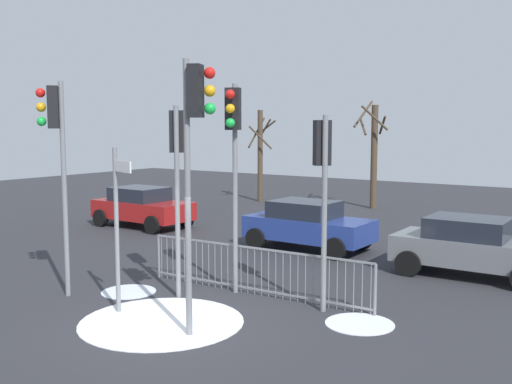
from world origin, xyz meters
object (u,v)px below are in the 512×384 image
at_px(traffic_light_foreground_left, 56,140).
at_px(traffic_light_mid_left, 322,168).
at_px(traffic_light_foreground_right, 195,136).
at_px(car_grey_trailing, 472,246).
at_px(car_blue_near, 308,224).
at_px(traffic_light_mid_right, 233,141).
at_px(car_red_far, 142,206).
at_px(bare_tree_left, 260,153).
at_px(bare_tree_centre, 373,152).
at_px(direction_sign_post, 117,222).
at_px(traffic_light_rear_left, 177,158).

distance_m(traffic_light_foreground_left, traffic_light_mid_left, 5.71).
bearing_deg(traffic_light_mid_left, traffic_light_foreground_right, -161.63).
height_order(traffic_light_mid_left, car_grey_trailing, traffic_light_mid_left).
distance_m(traffic_light_foreground_left, car_blue_near, 8.15).
relative_size(traffic_light_mid_right, car_blue_near, 1.22).
xyz_separation_m(car_blue_near, car_red_far, (-7.04, 0.01, 0.00)).
relative_size(traffic_light_mid_right, bare_tree_left, 1.03).
height_order(car_grey_trailing, bare_tree_centre, bare_tree_centre).
distance_m(car_red_far, bare_tree_centre, 10.85).
distance_m(traffic_light_mid_left, bare_tree_centre, 15.41).
bearing_deg(direction_sign_post, traffic_light_mid_right, 84.75).
xyz_separation_m(traffic_light_mid_left, bare_tree_left, (-10.81, 13.69, -0.49)).
distance_m(traffic_light_foreground_left, bare_tree_centre, 16.95).
height_order(traffic_light_mid_right, traffic_light_foreground_right, traffic_light_foreground_right).
bearing_deg(car_grey_trailing, traffic_light_foreground_right, -112.95).
relative_size(traffic_light_foreground_right, traffic_light_mid_left, 1.24).
height_order(traffic_light_foreground_right, traffic_light_mid_left, traffic_light_foreground_right).
height_order(direction_sign_post, car_blue_near, direction_sign_post).
height_order(traffic_light_mid_right, car_red_far, traffic_light_mid_right).
distance_m(traffic_light_foreground_right, bare_tree_centre, 17.65).
xyz_separation_m(traffic_light_foreground_right, car_grey_trailing, (2.88, 7.13, -2.80)).
bearing_deg(direction_sign_post, traffic_light_foreground_right, 16.24).
xyz_separation_m(traffic_light_mid_left, traffic_light_rear_left, (-3.05, -0.90, 0.16)).
relative_size(traffic_light_foreground_left, traffic_light_rear_left, 1.12).
xyz_separation_m(traffic_light_foreground_left, bare_tree_left, (-5.67, 16.12, -1.02)).
bearing_deg(bare_tree_left, car_red_far, -86.07).
relative_size(traffic_light_foreground_right, traffic_light_foreground_left, 1.04).
height_order(traffic_light_mid_left, bare_tree_centre, bare_tree_centre).
bearing_deg(traffic_light_rear_left, direction_sign_post, -131.03).
relative_size(direction_sign_post, bare_tree_centre, 0.68).
bearing_deg(car_blue_near, traffic_light_mid_left, -57.31).
bearing_deg(traffic_light_mid_right, traffic_light_rear_left, 15.91).
xyz_separation_m(traffic_light_foreground_left, car_blue_near, (1.96, 7.45, -2.66)).
height_order(traffic_light_foreground_right, bare_tree_left, traffic_light_foreground_right).
height_order(traffic_light_mid_right, bare_tree_left, traffic_light_mid_right).
height_order(traffic_light_mid_left, traffic_light_rear_left, traffic_light_rear_left).
height_order(car_blue_near, bare_tree_centre, bare_tree_centre).
bearing_deg(bare_tree_centre, car_blue_near, -77.87).
xyz_separation_m(traffic_light_mid_right, car_red_far, (-8.11, 5.17, -2.63)).
height_order(car_red_far, bare_tree_centre, bare_tree_centre).
xyz_separation_m(traffic_light_foreground_right, car_blue_near, (-2.11, 7.65, -2.80)).
xyz_separation_m(car_blue_near, car_grey_trailing, (4.98, -0.52, 0.00)).
relative_size(traffic_light_foreground_left, car_red_far, 1.22).
xyz_separation_m(traffic_light_mid_left, bare_tree_centre, (-5.22, 14.50, -0.36)).
relative_size(traffic_light_foreground_right, car_grey_trailing, 1.27).
xyz_separation_m(traffic_light_rear_left, bare_tree_centre, (-2.17, 15.40, -0.51)).
bearing_deg(traffic_light_mid_right, car_grey_trailing, -153.42).
height_order(traffic_light_foreground_left, bare_tree_left, traffic_light_foreground_left).
height_order(traffic_light_foreground_right, car_grey_trailing, traffic_light_foreground_right).
xyz_separation_m(direction_sign_post, car_red_far, (-7.02, 7.54, -1.08)).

